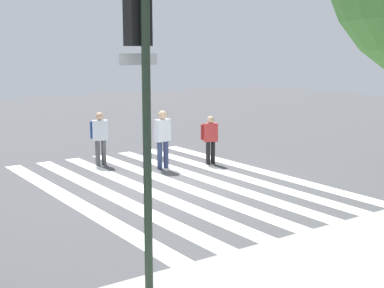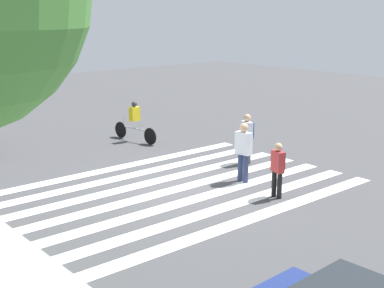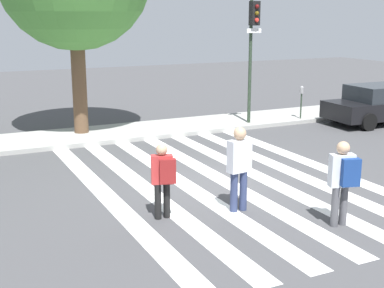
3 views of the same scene
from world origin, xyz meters
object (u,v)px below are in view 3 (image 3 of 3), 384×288
pedestrian_adult_tall_backpack (239,164)px  car_parked_silver_sedan (380,104)px  traffic_light (253,36)px  pedestrian_adult_blue_shirt (343,177)px  pedestrian_adult_yellow_jacket (163,176)px  parking_meter (302,95)px

pedestrian_adult_tall_backpack → car_parked_silver_sedan: pedestrian_adult_tall_backpack is taller
traffic_light → pedestrian_adult_tall_backpack: 9.14m
traffic_light → pedestrian_adult_blue_shirt: size_ratio=2.77×
pedestrian_adult_yellow_jacket → parking_meter: bearing=57.3°
traffic_light → parking_meter: traffic_light is taller
traffic_light → car_parked_silver_sedan: (4.77, -1.62, -2.56)m
pedestrian_adult_tall_backpack → car_parked_silver_sedan: bearing=22.8°
pedestrian_adult_yellow_jacket → pedestrian_adult_tall_backpack: pedestrian_adult_tall_backpack is taller
parking_meter → pedestrian_adult_tall_backpack: pedestrian_adult_tall_backpack is taller
pedestrian_adult_yellow_jacket → pedestrian_adult_blue_shirt: size_ratio=0.92×
parking_meter → pedestrian_adult_blue_shirt: bearing=-122.9°
pedestrian_adult_blue_shirt → pedestrian_adult_tall_backpack: bearing=147.9°
parking_meter → pedestrian_adult_tall_backpack: (-7.13, -7.28, -0.02)m
traffic_light → pedestrian_adult_yellow_jacket: traffic_light is taller
traffic_light → parking_meter: bearing=-2.3°
pedestrian_adult_tall_backpack → car_parked_silver_sedan: size_ratio=0.42×
pedestrian_adult_blue_shirt → pedestrian_adult_tall_backpack: pedestrian_adult_tall_backpack is taller
pedestrian_adult_blue_shirt → pedestrian_adult_tall_backpack: (-1.38, 1.60, 0.03)m
parking_meter → pedestrian_adult_yellow_jacket: pedestrian_adult_yellow_jacket is taller
pedestrian_adult_blue_shirt → car_parked_silver_sedan: 11.08m
parking_meter → car_parked_silver_sedan: bearing=-31.2°
pedestrian_adult_yellow_jacket → pedestrian_adult_tall_backpack: size_ratio=0.86×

